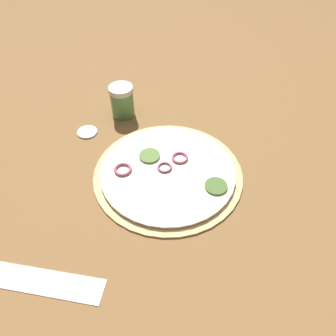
{
  "coord_description": "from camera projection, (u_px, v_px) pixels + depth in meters",
  "views": [
    {
      "loc": [
        0.35,
        0.27,
        0.49
      ],
      "look_at": [
        0.0,
        0.0,
        0.02
      ],
      "focal_mm": 35.0,
      "sensor_mm": 36.0,
      "label": 1
    }
  ],
  "objects": [
    {
      "name": "pizza",
      "position": [
        168.0,
        172.0,
        0.66
      ],
      "size": [
        0.3,
        0.3,
        0.02
      ],
      "color": "#D6B77A",
      "rests_on": "ground_plane"
    },
    {
      "name": "spice_jar",
      "position": [
        122.0,
        101.0,
        0.77
      ],
      "size": [
        0.06,
        0.06,
        0.08
      ],
      "color": "#4C7F42",
      "rests_on": "ground_plane"
    },
    {
      "name": "ground_plane",
      "position": [
        168.0,
        174.0,
        0.66
      ],
      "size": [
        3.0,
        3.0,
        0.0
      ],
      "primitive_type": "plane",
      "color": "brown"
    },
    {
      "name": "loose_cap",
      "position": [
        87.0,
        131.0,
        0.75
      ],
      "size": [
        0.05,
        0.05,
        0.01
      ],
      "color": "beige",
      "rests_on": "ground_plane"
    }
  ]
}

